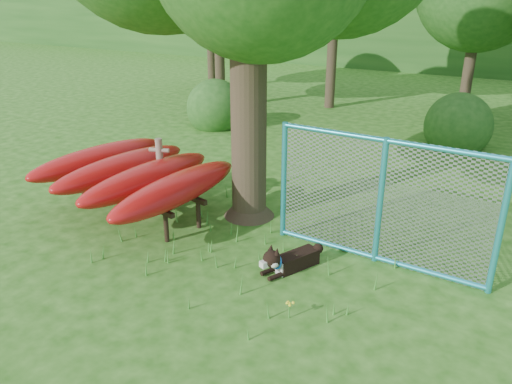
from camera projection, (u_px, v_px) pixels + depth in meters
The scene contains 9 objects.
ground at pixel (204, 276), 7.54m from camera, with size 80.00×80.00×0.00m, color #1F5511.
wooden_post at pixel (161, 173), 9.55m from camera, with size 0.40×0.20×1.45m.
kayak_rack at pixel (134, 173), 9.39m from camera, with size 3.44×3.69×1.09m.
husky_dog at pixel (288, 260), 7.63m from camera, with size 0.65×1.08×0.52m.
fence_section at pixel (380, 202), 7.61m from camera, with size 3.48×0.23×3.39m.
wildflower_clump at pixel (289, 305), 6.51m from camera, with size 0.12×0.11×0.26m.
shrub_left at pixel (216, 127), 15.89m from camera, with size 1.80×1.80×1.80m, color #20511A.
shrub_mid at pixel (455, 147), 13.80m from camera, with size 1.80×1.80×1.80m, color #20511A.
wooded_hillside at pixel (488, 10), 28.80m from camera, with size 80.00×12.00×6.00m, color #20511A.
Camera 1 is at (3.98, -5.22, 4.00)m, focal length 35.00 mm.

